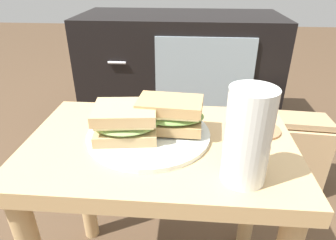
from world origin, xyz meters
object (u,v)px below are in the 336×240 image
at_px(sandwich_back, 170,114).
at_px(coaster, 261,130).
at_px(beer_glass, 247,138).
at_px(tv_cabinet, 179,73).
at_px(sandwich_front, 126,121).
at_px(paper_bag, 292,153).
at_px(plate, 149,134).

distance_m(sandwich_back, coaster, 0.21).
bearing_deg(sandwich_back, beer_glass, -46.30).
height_order(tv_cabinet, beer_glass, beer_glass).
bearing_deg(sandwich_front, coaster, 11.23).
bearing_deg(coaster, sandwich_front, -168.77).
distance_m(sandwich_front, paper_bag, 0.78).
relative_size(beer_glass, paper_bag, 0.54).
relative_size(tv_cabinet, beer_glass, 5.79).
relative_size(plate, beer_glass, 1.58).
bearing_deg(plate, beer_glass, -35.33).
relative_size(sandwich_back, beer_glass, 0.88).
xyz_separation_m(tv_cabinet, plate, (-0.02, -0.93, 0.17)).
height_order(plate, sandwich_front, sandwich_front).
height_order(sandwich_front, sandwich_back, sandwich_back).
bearing_deg(sandwich_back, paper_bag, 43.75).
bearing_deg(paper_bag, plate, -138.06).
xyz_separation_m(tv_cabinet, sandwich_front, (-0.07, -0.94, 0.21)).
bearing_deg(beer_glass, paper_bag, 61.56).
relative_size(sandwich_front, coaster, 1.72).
bearing_deg(beer_glass, sandwich_back, 133.70).
bearing_deg(beer_glass, sandwich_front, 153.20).
relative_size(plate, sandwich_back, 1.79).
bearing_deg(tv_cabinet, beer_glass, -81.68).
xyz_separation_m(tv_cabinet, beer_glass, (0.15, -1.06, 0.25)).
height_order(plate, sandwich_back, sandwich_back).
bearing_deg(sandwich_back, coaster, 8.30).
distance_m(tv_cabinet, coaster, 0.93).
height_order(sandwich_back, coaster, sandwich_back).
xyz_separation_m(tv_cabinet, coaster, (0.22, -0.89, 0.17)).
height_order(tv_cabinet, plate, tv_cabinet).
relative_size(tv_cabinet, paper_bag, 3.12).
height_order(beer_glass, coaster, beer_glass).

